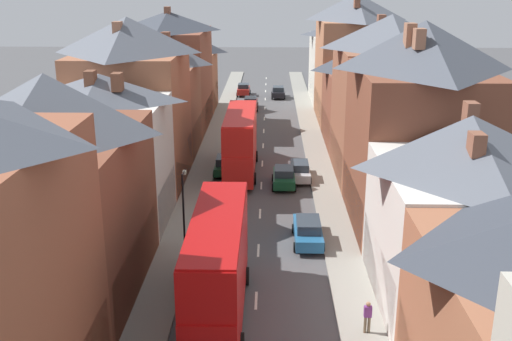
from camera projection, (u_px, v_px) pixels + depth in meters
The scene contains 17 objects.
pavement_left at pixel (208, 156), 55.92m from camera, with size 2.20×104.00×0.14m, color gray.
pavement_right at pixel (317, 157), 55.69m from camera, with size 2.20×104.00×0.14m, color gray.
centre_line_dashes at pixel (262, 164), 53.92m from camera, with size 0.14×97.80×0.01m.
terrace_row_left at pixel (113, 130), 41.16m from camera, with size 8.00×75.22×13.21m.
terrace_row_right at pixel (395, 115), 45.59m from camera, with size 8.00×84.50×14.35m.
double_decker_bus_lead at pixel (218, 266), 28.73m from camera, with size 2.74×10.80×5.30m.
double_decker_bus_mid_street at pixel (241, 141), 50.53m from camera, with size 2.74×10.80×5.30m.
car_near_blue at pixel (244, 89), 84.75m from camera, with size 1.90×3.81×1.69m.
car_parked_left_a at pixel (308, 231), 37.62m from camera, with size 1.90×4.53×1.62m.
car_parked_right_a at pixel (200, 270), 32.50m from camera, with size 1.90×4.17×1.67m.
car_mid_black at pixel (226, 165), 50.94m from camera, with size 1.90×4.13×1.57m.
car_parked_left_b at pixel (251, 103), 75.70m from camera, with size 1.90×4.53×1.60m.
car_mid_white at pixel (284, 177), 47.76m from camera, with size 1.90×3.93×1.64m.
car_far_grey at pixel (299, 170), 49.40m from camera, with size 1.90×4.23×1.58m.
car_parked_right_b at pixel (278, 92), 83.07m from camera, with size 1.90×3.99×1.61m.
pedestrian_mid_left at pixel (368, 316), 27.79m from camera, with size 0.36×0.22×1.61m.
street_lamp at pixel (184, 211), 34.31m from camera, with size 0.20×1.12×5.50m.
Camera 1 is at (0.64, -15.49, 16.02)m, focal length 42.00 mm.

